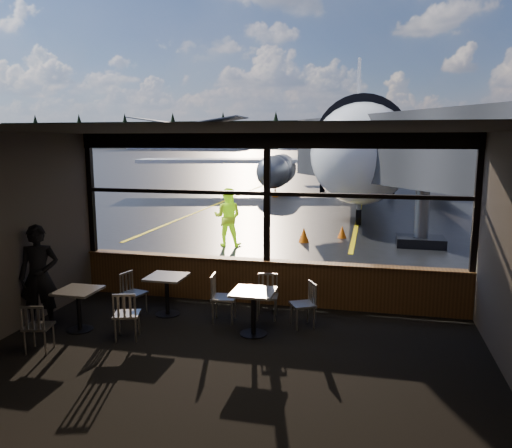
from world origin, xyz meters
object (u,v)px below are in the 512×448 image
(chair_near_e, at_px, (303,305))
(passenger, at_px, (39,277))
(chair_mid_s, at_px, (127,315))
(cone_extra, at_px, (342,232))
(ground_crew, at_px, (228,217))
(chair_near_w, at_px, (224,298))
(airliner, at_px, (359,109))
(cone_nose, at_px, (304,235))
(jet_bridge, at_px, (427,174))
(chair_mid_w, at_px, (134,294))
(cafe_table_near, at_px, (253,313))
(cafe_table_mid, at_px, (167,295))
(cone_wing, at_px, (275,192))
(chair_near_n, at_px, (267,297))
(chair_left_s, at_px, (39,327))
(cafe_table_left, at_px, (79,310))

(chair_near_e, bearing_deg, passenger, 75.11)
(chair_mid_s, xyz_separation_m, cone_extra, (3.01, 9.93, -0.22))
(ground_crew, height_order, cone_extra, ground_crew)
(chair_near_w, height_order, ground_crew, ground_crew)
(airliner, distance_m, cone_nose, 16.46)
(cone_extra, bearing_deg, passenger, -116.13)
(chair_near_w, relative_size, cone_nose, 1.87)
(jet_bridge, relative_size, chair_mid_w, 13.00)
(cafe_table_near, height_order, cafe_table_mid, cafe_table_near)
(airliner, height_order, cone_extra, airliner)
(cafe_table_mid, bearing_deg, chair_near_e, -0.93)
(passenger, bearing_deg, cone_wing, 66.99)
(chair_mid_w, bearing_deg, chair_near_n, 112.79)
(chair_mid_w, bearing_deg, cone_wing, -162.17)
(cafe_table_near, bearing_deg, chair_mid_s, -161.72)
(jet_bridge, distance_m, chair_near_n, 7.48)
(cafe_table_near, relative_size, passenger, 0.42)
(chair_mid_w, relative_size, ground_crew, 0.45)
(cafe_table_near, bearing_deg, chair_mid_w, 169.27)
(cafe_table_mid, height_order, cone_nose, cafe_table_mid)
(cafe_table_near, height_order, chair_near_w, chair_near_w)
(cone_wing, bearing_deg, cafe_table_mid, -84.75)
(cafe_table_mid, relative_size, chair_left_s, 0.95)
(chair_mid_w, bearing_deg, chair_mid_s, 35.66)
(chair_near_n, height_order, ground_crew, ground_crew)
(cafe_table_left, bearing_deg, cone_extra, 67.59)
(airliner, height_order, chair_mid_s, airliner)
(chair_near_w, height_order, cone_nose, chair_near_w)
(chair_left_s, relative_size, passenger, 0.44)
(cafe_table_left, distance_m, chair_near_e, 3.99)
(cafe_table_near, xyz_separation_m, chair_near_e, (0.78, 0.55, 0.02))
(cafe_table_near, bearing_deg, cafe_table_left, -170.45)
(chair_near_e, bearing_deg, chair_mid_w, 63.48)
(chair_near_n, bearing_deg, ground_crew, -73.93)
(chair_near_e, distance_m, cone_extra, 8.70)
(cafe_table_left, xyz_separation_m, chair_near_n, (3.12, 1.37, 0.04))
(jet_bridge, xyz_separation_m, chair_left_s, (-6.65, -8.68, -1.97))
(chair_mid_s, height_order, ground_crew, ground_crew)
(cone_extra, bearing_deg, chair_near_n, -96.15)
(chair_left_s, bearing_deg, passenger, 111.92)
(ground_crew, bearing_deg, jet_bridge, 177.55)
(chair_near_w, bearing_deg, cone_wing, -178.68)
(chair_mid_s, distance_m, chair_mid_w, 1.23)
(passenger, height_order, cone_extra, passenger)
(cone_nose, relative_size, cone_wing, 0.91)
(chair_near_w, height_order, cone_wing, chair_near_w)
(airliner, bearing_deg, cone_extra, -92.29)
(cafe_table_left, height_order, cone_wing, cafe_table_left)
(jet_bridge, relative_size, ground_crew, 5.87)
(cafe_table_left, height_order, chair_mid_w, chair_mid_w)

